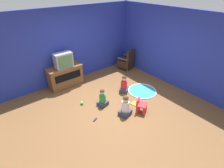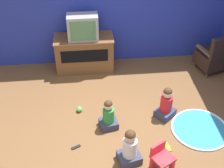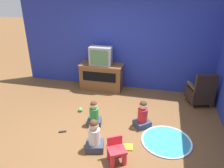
# 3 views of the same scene
# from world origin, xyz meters

# --- Properties ---
(ground_plane) EXTENTS (30.00, 30.00, 0.00)m
(ground_plane) POSITION_xyz_m (0.00, 0.00, 0.00)
(ground_plane) COLOR brown
(wall_back) EXTENTS (5.58, 0.12, 2.60)m
(wall_back) POSITION_xyz_m (-0.21, 2.34, 1.30)
(wall_back) COLOR #23339E
(wall_back) RESTS_ON ground_plane
(tv_cabinet) EXTENTS (1.19, 0.52, 0.74)m
(tv_cabinet) POSITION_xyz_m (-0.58, 2.01, 0.38)
(tv_cabinet) COLOR brown
(tv_cabinet) RESTS_ON ground_plane
(television) EXTENTS (0.59, 0.33, 0.51)m
(television) POSITION_xyz_m (-0.58, 1.95, 0.99)
(television) COLOR #939399
(television) RESTS_ON tv_cabinet
(black_armchair) EXTENTS (0.67, 0.68, 0.87)m
(black_armchair) POSITION_xyz_m (2.06, 1.67, 0.34)
(black_armchair) COLOR brown
(black_armchair) RESTS_ON ground_plane
(yellow_kid_chair) EXTENTS (0.39, 0.38, 0.43)m
(yellow_kid_chair) POSITION_xyz_m (0.45, -0.71, 0.19)
(yellow_kid_chair) COLOR red
(yellow_kid_chair) RESTS_ON ground_plane
(play_mat) EXTENTS (0.98, 0.98, 0.04)m
(play_mat) POSITION_xyz_m (1.29, 0.00, 0.01)
(play_mat) COLOR teal
(play_mat) RESTS_ON ground_plane
(child_watching_left) EXTENTS (0.38, 0.35, 0.64)m
(child_watching_left) POSITION_xyz_m (0.01, -0.53, 0.28)
(child_watching_left) COLOR #33384C
(child_watching_left) RESTS_ON ground_plane
(child_watching_center) EXTENTS (0.42, 0.41, 0.62)m
(child_watching_center) POSITION_xyz_m (0.77, 0.38, 0.27)
(child_watching_center) COLOR #33384C
(child_watching_center) RESTS_ON ground_plane
(child_watching_right) EXTENTS (0.33, 0.31, 0.57)m
(child_watching_right) POSITION_xyz_m (-0.24, 0.22, 0.25)
(child_watching_right) COLOR #33384C
(child_watching_right) RESTS_ON ground_plane
(toy_ball) EXTENTS (0.10, 0.10, 0.10)m
(toy_ball) POSITION_xyz_m (-0.72, 0.65, 0.05)
(toy_ball) COLOR #4CCC59
(toy_ball) RESTS_ON ground_plane
(book) EXTENTS (0.23, 0.21, 0.02)m
(book) POSITION_xyz_m (0.58, -0.35, 0.01)
(book) COLOR gold
(book) RESTS_ON ground_plane
(remote_control) EXTENTS (0.15, 0.10, 0.02)m
(remote_control) POSITION_xyz_m (-0.79, -0.19, 0.01)
(remote_control) COLOR black
(remote_control) RESTS_ON ground_plane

